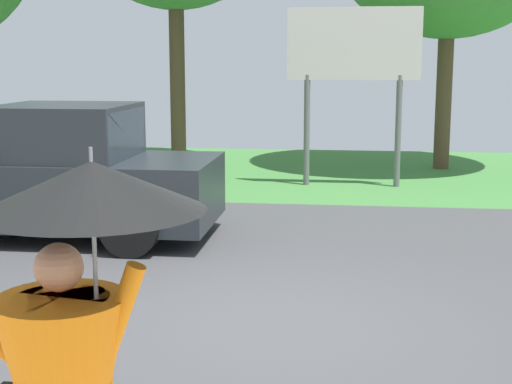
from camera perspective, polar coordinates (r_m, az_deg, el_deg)
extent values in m
cube|color=#424244|center=(9.18, 2.64, -6.03)|extent=(40.00, 8.00, 0.10)
cube|color=#417B3B|center=(17.00, 4.74, 1.45)|extent=(40.00, 8.00, 0.10)
cylinder|color=orange|center=(3.60, -14.50, -12.73)|extent=(0.44, 0.44, 0.65)
sphere|color=tan|center=(3.44, -14.85, -5.58)|extent=(0.22, 0.22, 0.22)
cylinder|color=orange|center=(3.41, -10.27, -8.91)|extent=(0.24, 0.09, 0.45)
cylinder|color=orange|center=(3.70, -18.24, -11.72)|extent=(0.29, 0.08, 0.24)
cylinder|color=gray|center=(3.38, -12.21, -5.16)|extent=(0.02, 0.02, 0.75)
cone|color=black|center=(3.31, -12.43, 0.45)|extent=(1.00, 1.00, 0.22)
cylinder|color=gray|center=(3.29, -12.51, 2.51)|extent=(0.02, 0.02, 0.10)
cube|color=black|center=(3.71, -18.69, -10.09)|extent=(0.02, 0.11, 0.16)
cube|color=#23282D|center=(11.12, -16.58, 0.26)|extent=(5.20, 2.00, 0.90)
cube|color=#23282D|center=(10.83, -14.35, 4.12)|extent=(1.80, 1.84, 0.90)
cube|color=#2D3842|center=(10.55, -10.03, 4.13)|extent=(0.10, 1.70, 0.77)
cylinder|color=black|center=(11.56, -6.77, -0.53)|extent=(0.76, 0.28, 0.76)
cylinder|color=black|center=(9.67, -9.58, -2.70)|extent=(0.76, 0.28, 0.76)
cylinder|color=slate|center=(14.97, 3.90, 4.72)|extent=(0.12, 0.12, 2.20)
cylinder|color=slate|center=(14.98, 10.81, 4.57)|extent=(0.12, 0.12, 2.20)
cube|color=silver|center=(14.89, 7.51, 11.18)|extent=(2.60, 0.10, 1.40)
cylinder|color=brown|center=(17.74, 14.19, 7.70)|extent=(0.36, 0.36, 3.70)
cylinder|color=brown|center=(17.95, -6.03, 8.90)|extent=(0.36, 0.36, 4.28)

